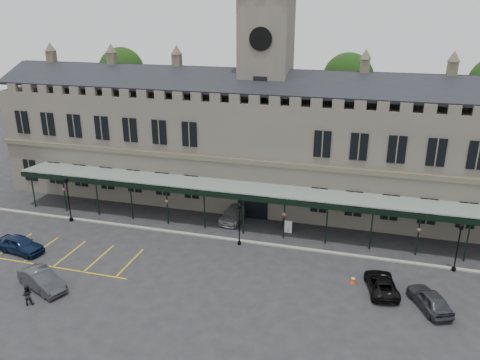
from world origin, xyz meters
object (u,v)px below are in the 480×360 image
(clock_tower, at_px, (266,86))
(lamp_post_right, at_px, (459,242))
(car_left_b, at_px, (42,280))
(car_taxi, at_px, (235,213))
(station_building, at_px, (264,146))
(lamp_post_mid, at_px, (239,220))
(sign_board, at_px, (288,227))
(car_left_a, at_px, (20,244))
(car_van, at_px, (381,284))
(person_b, at_px, (27,295))
(car_right_a, at_px, (430,299))
(lamp_post_left, at_px, (68,194))
(traffic_cone, at_px, (353,280))

(clock_tower, relative_size, lamp_post_right, 5.48)
(lamp_post_right, relative_size, car_left_b, 0.96)
(lamp_post_right, xyz_separation_m, car_taxi, (-20.62, 4.75, -1.97))
(station_building, height_order, lamp_post_mid, station_building)
(sign_board, relative_size, car_left_a, 0.28)
(lamp_post_mid, xyz_separation_m, car_van, (12.74, -4.33, -1.91))
(car_left_a, bearing_deg, lamp_post_mid, -60.86)
(lamp_post_mid, relative_size, person_b, 2.59)
(sign_board, distance_m, car_van, 11.89)
(lamp_post_mid, height_order, car_van, lamp_post_mid)
(station_building, bearing_deg, car_right_a, -45.70)
(lamp_post_right, distance_m, car_taxi, 21.25)
(clock_tower, height_order, person_b, clock_tower)
(clock_tower, distance_m, car_taxi, 13.88)
(car_left_a, height_order, car_van, car_left_a)
(car_van, bearing_deg, person_b, 7.98)
(clock_tower, xyz_separation_m, car_taxi, (-1.70, -6.00, -12.40))
(sign_board, height_order, car_left_b, car_left_b)
(lamp_post_left, relative_size, lamp_post_right, 1.11)
(car_right_a, bearing_deg, lamp_post_mid, -45.01)
(lamp_post_left, height_order, car_left_b, lamp_post_left)
(lamp_post_mid, bearing_deg, lamp_post_left, 179.19)
(station_building, height_order, clock_tower, clock_tower)
(lamp_post_left, relative_size, car_van, 1.11)
(traffic_cone, distance_m, car_right_a, 5.88)
(sign_board, xyz_separation_m, car_left_a, (-22.59, -10.41, 0.15))
(lamp_post_mid, height_order, person_b, lamp_post_mid)
(car_left_a, xyz_separation_m, car_left_b, (5.73, -4.50, -0.00))
(station_building, xyz_separation_m, car_taxi, (-1.70, -5.91, -5.76))
(car_right_a, bearing_deg, sign_board, -63.09)
(car_taxi, bearing_deg, lamp_post_left, -156.58)
(lamp_post_mid, relative_size, car_taxi, 0.87)
(car_left_a, distance_m, car_taxi, 20.49)
(car_left_a, bearing_deg, car_right_a, -79.08)
(lamp_post_right, xyz_separation_m, sign_board, (-14.71, 3.26, -2.05))
(sign_board, bearing_deg, person_b, -134.31)
(lamp_post_mid, distance_m, car_taxi, 5.82)
(car_left_b, height_order, car_van, car_left_b)
(lamp_post_left, xyz_separation_m, lamp_post_mid, (18.25, -0.26, -0.43))
(car_left_b, xyz_separation_m, car_taxi, (10.95, 16.40, -0.06))
(lamp_post_right, xyz_separation_m, car_left_a, (-37.30, -7.15, -1.90))
(lamp_post_mid, height_order, car_left_b, lamp_post_mid)
(lamp_post_left, xyz_separation_m, car_taxi, (16.29, 4.90, -2.25))
(clock_tower, height_order, traffic_cone, clock_tower)
(station_building, bearing_deg, car_left_a, -135.90)
(lamp_post_mid, relative_size, car_left_a, 0.94)
(traffic_cone, bearing_deg, lamp_post_left, 171.88)
(car_right_a, bearing_deg, station_building, -71.16)
(lamp_post_left, relative_size, person_b, 3.03)
(car_right_a, distance_m, person_b, 29.70)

